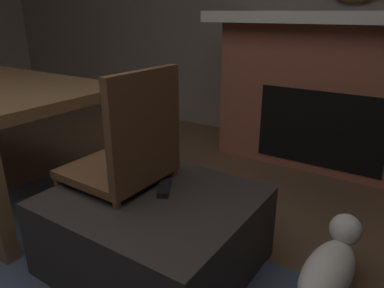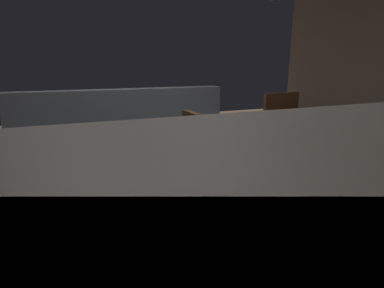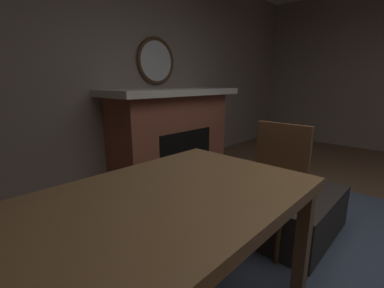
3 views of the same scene
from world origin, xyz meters
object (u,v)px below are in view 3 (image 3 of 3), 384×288
ottoman_coffee_table (283,209)px  tv_remote (279,185)px  dining_table (135,223)px  round_wall_mirror (156,61)px  dining_chair_west (274,176)px  fireplace (172,132)px  small_dog (291,181)px

ottoman_coffee_table → tv_remote: (-0.01, -0.06, 0.20)m
tv_remote → dining_table: dining_table is taller
ottoman_coffee_table → dining_table: size_ratio=0.49×
round_wall_mirror → dining_table: size_ratio=0.35×
dining_table → ottoman_coffee_table: bearing=178.7°
ottoman_coffee_table → tv_remote: size_ratio=5.53×
dining_table → dining_chair_west: (-1.29, 0.00, -0.14)m
dining_table → fireplace: bearing=-135.9°
round_wall_mirror → dining_table: round_wall_mirror is taller
round_wall_mirror → dining_chair_west: (0.50, 2.02, -1.00)m
tv_remote → fireplace: bearing=-132.8°
fireplace → dining_chair_west: size_ratio=2.04×
round_wall_mirror → ottoman_coffee_table: 2.47m
round_wall_mirror → dining_table: (1.79, 2.02, -0.85)m
dining_chair_west → small_dog: bearing=-166.9°
tv_remote → dining_chair_west: 0.22m
round_wall_mirror → dining_table: bearing=48.5°
dining_chair_west → fireplace: bearing=-106.0°
small_dog → fireplace: bearing=-75.1°
round_wall_mirror → tv_remote: size_ratio=3.91×
tv_remote → small_dog: size_ratio=0.32×
small_dog → dining_chair_west: bearing=13.1°
dining_table → small_dog: 2.26m
tv_remote → ottoman_coffee_table: bearing=46.3°
ottoman_coffee_table → tv_remote: bearing=-101.8°
fireplace → tv_remote: fireplace is taller
dining_table → small_dog: bearing=-174.5°
round_wall_mirror → ottoman_coffee_table: round_wall_mirror is taller
fireplace → tv_remote: 1.75m
fireplace → ottoman_coffee_table: bearing=79.2°
fireplace → small_dog: fireplace is taller
round_wall_mirror → dining_chair_west: round_wall_mirror is taller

